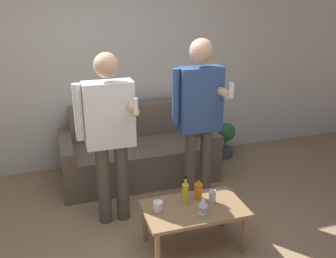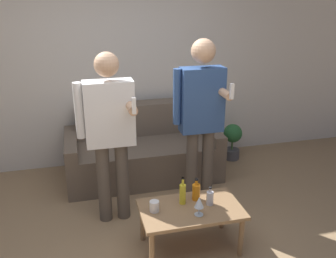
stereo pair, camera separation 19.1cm
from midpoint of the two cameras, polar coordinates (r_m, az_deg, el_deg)
name	(u,v)px [view 1 (the left image)]	position (r m, az deg, el deg)	size (l,w,h in m)	color
wall_back	(106,60)	(4.72, -10.52, 10.27)	(8.00, 0.06, 2.70)	silver
couch	(138,152)	(4.60, -5.86, -3.47)	(1.81, 0.88, 0.84)	#6B5B4C
coffee_table	(194,212)	(3.31, 2.28, -12.56)	(0.87, 0.52, 0.41)	#8E6B47
bottle_orange	(212,196)	(3.32, 5.13, -10.20)	(0.06, 0.06, 0.17)	silver
bottle_green	(185,193)	(3.29, 0.97, -9.73)	(0.06, 0.06, 0.25)	yellow
bottle_dark	(198,191)	(3.37, 2.99, -9.37)	(0.07, 0.07, 0.20)	orange
wine_glass_near	(203,202)	(3.14, 3.61, -11.03)	(0.08, 0.08, 0.17)	silver
cup_on_table	(158,207)	(3.20, -3.26, -11.76)	(0.08, 0.08, 0.09)	white
person_standing_left	(109,129)	(3.46, -10.51, 0.05)	(0.53, 0.44, 1.66)	brown
person_standing_right	(199,112)	(3.67, 3.32, 2.64)	(0.50, 0.44, 1.75)	brown
potted_plant	(226,138)	(5.09, 7.73, -1.33)	(0.25, 0.25, 0.49)	#4C4C51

